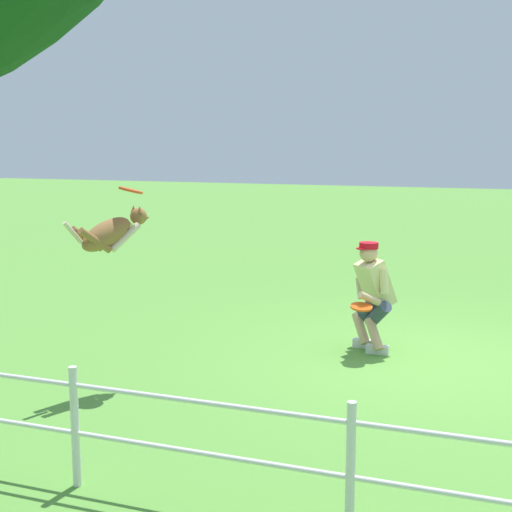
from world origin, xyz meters
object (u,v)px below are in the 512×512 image
Objects in this scene: frisbee_flying at (131,190)px; frisbee_held at (361,307)px; person at (372,293)px; dog at (111,233)px.

frisbee_flying is 0.98× the size of frisbee_held.
person reaches higher than frisbee_held.
frisbee_held is at bearing -142.61° from frisbee_flying.
frisbee_held is at bearing -25.48° from dog.
dog is at bearing 38.50° from frisbee_held.
dog reaches higher than frisbee_held.
dog is at bearing 51.40° from frisbee_flying.
person is 1.42× the size of dog.
frisbee_flying is at bearing 37.39° from frisbee_held.
frisbee_flying is (2.06, 1.92, 1.27)m from person.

